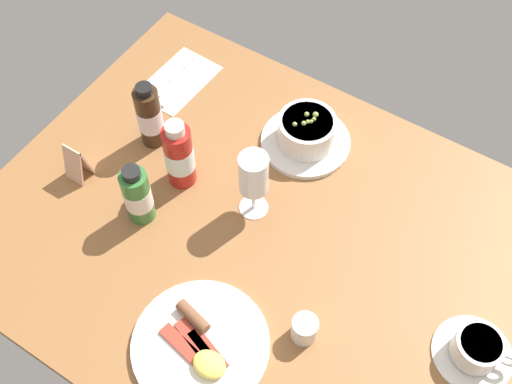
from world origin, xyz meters
The scene contains 11 objects.
ground_plane centered at (0.00, 0.00, -1.50)cm, with size 110.00×84.00×3.00cm, color brown.
porridge_bowl centered at (4.43, -24.30, 3.64)cm, with size 19.27×19.27×8.35cm.
cutlery_setting centered at (38.58, -23.99, 0.26)cm, with size 12.82×19.13×0.90cm.
coffee_cup centered at (-43.72, 0.55, 2.67)cm, with size 14.19×14.19×5.92cm.
creamer_jug centered at (-16.88, 13.33, 2.75)cm, with size 4.69×5.68×5.86cm.
wine_glass centered at (5.04, -4.52, 11.02)cm, with size 5.91×5.91×16.40cm.
sauce_bottle_green centered at (23.02, 8.73, 6.83)cm, with size 5.49×5.49×14.95cm.
sauce_bottle_red centered at (21.42, -2.73, 7.77)cm, with size 5.93×5.93×17.11cm.
sauce_bottle_brown centered at (32.71, -7.71, 7.60)cm, with size 5.33×5.33×16.53cm.
breakfast_plate centered at (-2.81, 25.01, 0.93)cm, with size 24.47×24.47×3.70cm.
menu_card centered at (39.83, 8.06, 4.46)cm, with size 4.57×4.22×9.01cm.
Camera 1 is at (-31.75, 52.42, 108.01)cm, focal length 44.31 mm.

